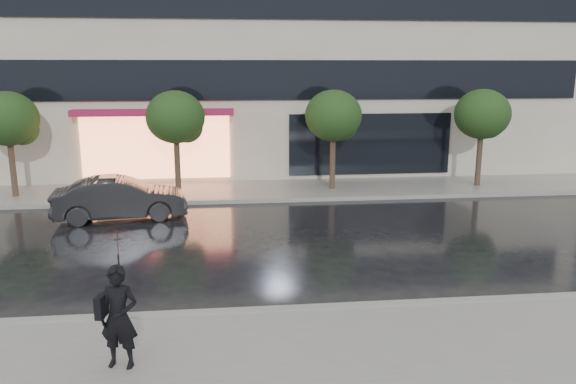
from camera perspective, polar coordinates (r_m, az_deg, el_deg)
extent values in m
plane|color=black|center=(12.44, -0.67, -10.35)|extent=(120.00, 120.00, 0.00)
cube|color=slate|center=(9.52, 1.34, -17.65)|extent=(60.00, 4.50, 0.12)
cube|color=slate|center=(22.20, -3.26, 0.17)|extent=(60.00, 3.50, 0.12)
cube|color=gray|center=(11.50, -0.17, -11.97)|extent=(60.00, 0.25, 0.14)
cube|color=gray|center=(20.49, -2.99, -0.86)|extent=(60.00, 0.25, 0.14)
cube|color=black|center=(23.37, -3.62, 11.28)|extent=(28.00, 0.12, 1.60)
cube|color=#FF8C59|center=(23.72, -13.25, 4.44)|extent=(6.00, 0.10, 2.60)
cube|color=maroon|center=(23.24, -13.53, 7.86)|extent=(6.40, 0.70, 0.25)
cube|color=black|center=(24.34, 8.36, 4.85)|extent=(7.00, 0.10, 2.60)
cylinder|color=#33261C|center=(23.11, -26.15, 2.00)|extent=(0.22, 0.22, 2.20)
ellipsoid|color=black|center=(22.88, -26.61, 6.68)|extent=(2.20, 2.20, 1.98)
sphere|color=black|center=(22.97, -25.41, 5.81)|extent=(1.20, 1.20, 1.20)
cylinder|color=#33261C|center=(21.80, -11.16, 2.50)|extent=(0.22, 0.22, 2.20)
ellipsoid|color=black|center=(21.56, -11.37, 7.48)|extent=(2.20, 2.20, 1.98)
sphere|color=black|center=(21.76, -10.23, 6.51)|extent=(1.20, 1.20, 1.20)
cylinder|color=#33261C|center=(22.11, 4.54, 2.84)|extent=(0.22, 0.22, 2.20)
ellipsoid|color=black|center=(21.86, 4.63, 7.75)|extent=(2.20, 2.20, 1.98)
sphere|color=black|center=(22.17, 5.54, 6.77)|extent=(1.20, 1.20, 1.20)
cylinder|color=#33261C|center=(23.96, 18.81, 2.97)|extent=(0.22, 0.22, 2.20)
ellipsoid|color=black|center=(23.73, 19.13, 7.49)|extent=(2.20, 2.20, 1.98)
sphere|color=black|center=(24.12, 19.73, 6.56)|extent=(1.20, 1.20, 1.20)
imported|color=black|center=(18.89, -16.66, -0.63)|extent=(4.35, 1.99, 1.38)
imported|color=black|center=(9.52, -16.79, -12.07)|extent=(0.69, 0.53, 1.70)
imported|color=#390C0A|center=(9.11, -16.89, -5.98)|extent=(1.01, 1.02, 0.78)
cylinder|color=black|center=(9.26, -16.72, -8.59)|extent=(0.02, 0.02, 0.85)
cube|color=black|center=(9.48, -18.42, -10.93)|extent=(0.18, 0.33, 0.36)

